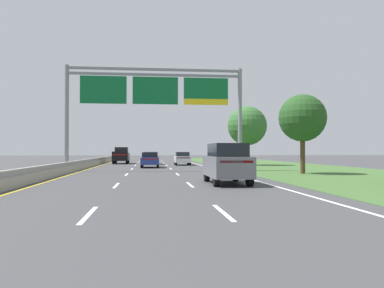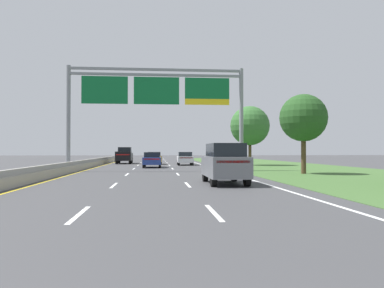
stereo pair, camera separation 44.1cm
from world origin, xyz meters
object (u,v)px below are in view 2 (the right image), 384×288
overhead_sign_gantry (157,96)px  pickup_truck_black (124,156)px  roadside_tree_far (250,126)px  car_white_right_lane_sedan (185,158)px  car_blue_centre_lane_sedan (152,160)px  roadside_tree_mid (303,118)px  car_grey_right_lane_suv (225,163)px  car_gold_centre_lane_sedan (154,158)px

overhead_sign_gantry → pickup_truck_black: bearing=102.0°
overhead_sign_gantry → roadside_tree_far: size_ratio=2.15×
car_white_right_lane_sedan → roadside_tree_far: 8.65m
car_blue_centre_lane_sedan → overhead_sign_gantry: bearing=-175.9°
car_white_right_lane_sedan → car_blue_centre_lane_sedan: same height
pickup_truck_black → roadside_tree_mid: size_ratio=0.91×
car_grey_right_lane_suv → car_blue_centre_lane_sedan: size_ratio=1.06×
car_white_right_lane_sedan → car_blue_centre_lane_sedan: bearing=150.2°
overhead_sign_gantry → roadside_tree_far: (11.03, 12.08, -1.69)m
pickup_truck_black → car_grey_right_lane_suv: bearing=-167.1°
pickup_truck_black → roadside_tree_far: roadside_tree_far is taller
car_grey_right_lane_suv → car_gold_centre_lane_sedan: bearing=7.3°
overhead_sign_gantry → car_grey_right_lane_suv: size_ratio=3.20×
car_grey_right_lane_suv → overhead_sign_gantry: bearing=14.9°
car_grey_right_lane_suv → roadside_tree_mid: size_ratio=0.79×
car_white_right_lane_sedan → car_grey_right_lane_suv: bearing=-178.6°
pickup_truck_black → car_gold_centre_lane_sedan: bearing=-129.6°
car_gold_centre_lane_sedan → pickup_truck_black: bearing=49.1°
roadside_tree_mid → overhead_sign_gantry: bearing=154.9°
car_grey_right_lane_suv → roadside_tree_mid: bearing=-42.3°
roadside_tree_far → pickup_truck_black: bearing=153.0°
car_blue_centre_lane_sedan → roadside_tree_far: (11.47, 4.83, 3.85)m
pickup_truck_black → car_blue_centre_lane_sedan: bearing=-163.6°
pickup_truck_black → overhead_sign_gantry: bearing=-168.3°
overhead_sign_gantry → car_white_right_lane_sedan: bearing=75.9°
car_gold_centre_lane_sedan → roadside_tree_mid: (11.21, -21.74, 3.35)m
car_blue_centre_lane_sedan → roadside_tree_mid: size_ratio=0.74×
pickup_truck_black → roadside_tree_far: (15.27, -7.79, 3.60)m
car_white_right_lane_sedan → roadside_tree_far: roadside_tree_far is taller
pickup_truck_black → car_white_right_lane_sedan: bearing=-129.0°
car_blue_centre_lane_sedan → car_gold_centre_lane_sedan: bearing=-0.3°
car_gold_centre_lane_sedan → car_grey_right_lane_suv: bearing=-174.4°
car_blue_centre_lane_sedan → roadside_tree_mid: 17.12m
car_grey_right_lane_suv → car_blue_centre_lane_sedan: car_grey_right_lane_suv is taller
pickup_truck_black → roadside_tree_mid: roadside_tree_mid is taller
roadside_tree_mid → car_gold_centre_lane_sedan: bearing=117.3°
overhead_sign_gantry → pickup_truck_black: size_ratio=2.78×
car_gold_centre_lane_sedan → roadside_tree_far: size_ratio=0.64×
car_grey_right_lane_suv → car_white_right_lane_sedan: bearing=0.1°
overhead_sign_gantry → roadside_tree_mid: (10.92, -5.11, -2.20)m
pickup_truck_black → car_blue_centre_lane_sedan: (3.80, -12.62, -0.26)m
roadside_tree_far → car_blue_centre_lane_sedan: bearing=-157.2°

